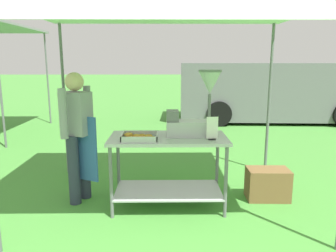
# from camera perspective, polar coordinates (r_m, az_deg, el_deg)

# --- Properties ---
(ground_plane) EXTENTS (70.00, 70.00, 0.00)m
(ground_plane) POSITION_cam_1_polar(r_m,az_deg,el_deg) (8.71, -1.18, -0.10)
(ground_plane) COLOR #478E38
(stall_canopy) EXTENTS (3.35, 2.41, 2.34)m
(stall_canopy) POSITION_cam_1_polar(r_m,az_deg,el_deg) (3.80, 0.02, 19.30)
(stall_canopy) COLOR slate
(stall_canopy) RESTS_ON ground
(donut_cart) EXTENTS (1.37, 0.69, 0.87)m
(donut_cart) POSITION_cam_1_polar(r_m,az_deg,el_deg) (3.83, 0.04, -5.51)
(donut_cart) COLOR #B7B7BC
(donut_cart) RESTS_ON ground
(donut_tray) EXTENTS (0.40, 0.34, 0.07)m
(donut_tray) POSITION_cam_1_polar(r_m,az_deg,el_deg) (3.64, -5.23, -2.03)
(donut_tray) COLOR #B7B7BC
(donut_tray) RESTS_ON donut_cart
(donut_fryer) EXTENTS (0.63, 0.28, 0.77)m
(donut_fryer) POSITION_cam_1_polar(r_m,az_deg,el_deg) (3.78, 4.97, 2.69)
(donut_fryer) COLOR #B7B7BC
(donut_fryer) RESTS_ON donut_cart
(menu_sign) EXTENTS (0.13, 0.05, 0.26)m
(menu_sign) POSITION_cam_1_polar(r_m,az_deg,el_deg) (3.63, 7.84, -0.71)
(menu_sign) COLOR black
(menu_sign) RESTS_ON donut_cart
(vendor) EXTENTS (0.46, 0.52, 1.61)m
(vendor) POSITION_cam_1_polar(r_m,az_deg,el_deg) (4.07, -15.74, -0.84)
(vendor) COLOR #2D3347
(vendor) RESTS_ON ground
(supply_crate) EXTENTS (0.53, 0.33, 0.40)m
(supply_crate) POSITION_cam_1_polar(r_m,az_deg,el_deg) (4.36, 17.23, -9.80)
(supply_crate) COLOR brown
(supply_crate) RESTS_ON ground
(van_grey) EXTENTS (5.52, 2.30, 1.69)m
(van_grey) POSITION_cam_1_polar(r_m,az_deg,el_deg) (10.02, 18.04, 5.93)
(van_grey) COLOR slate
(van_grey) RESTS_ON ground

